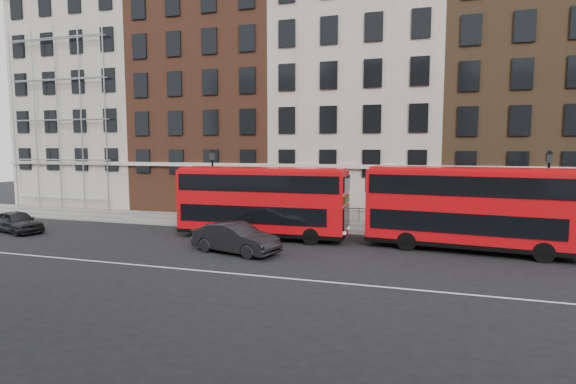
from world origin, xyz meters
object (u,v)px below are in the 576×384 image
(car_front, at_px, (235,238))
(bus_b, at_px, (261,201))
(bus_c, at_px, (469,207))
(car_rear, at_px, (17,222))

(car_front, bearing_deg, bus_b, 15.97)
(bus_c, distance_m, car_front, 12.61)
(bus_b, distance_m, car_front, 4.35)
(bus_c, bearing_deg, car_rear, -167.48)
(car_rear, bearing_deg, bus_b, -63.44)
(car_front, bearing_deg, car_rear, 101.64)
(bus_c, relative_size, car_front, 2.24)
(car_rear, xyz_separation_m, car_front, (16.08, -1.05, 0.08))
(bus_c, xyz_separation_m, car_rear, (-27.91, -3.02, -1.71))
(bus_c, distance_m, car_rear, 28.12)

